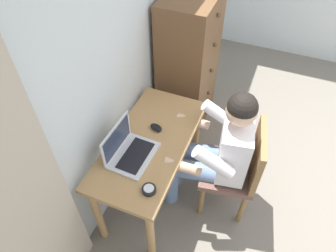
{
  "coord_description": "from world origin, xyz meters",
  "views": [
    {
      "loc": [
        -1.81,
        1.21,
        2.39
      ],
      "look_at": [
        -0.44,
        1.76,
        0.82
      ],
      "focal_mm": 33.05,
      "sensor_mm": 36.0,
      "label": 1
    }
  ],
  "objects_px": {
    "computer_mouse": "(156,127)",
    "person_seated": "(217,148)",
    "dresser": "(189,65)",
    "desk_clock": "(149,190)",
    "laptop": "(128,150)",
    "desk": "(150,152)",
    "chair": "(238,167)"
  },
  "relations": [
    {
      "from": "chair",
      "to": "person_seated",
      "type": "distance_m",
      "value": 0.26
    },
    {
      "from": "desk",
      "to": "desk_clock",
      "type": "bearing_deg",
      "value": -156.25
    },
    {
      "from": "chair",
      "to": "computer_mouse",
      "type": "bearing_deg",
      "value": 95.97
    },
    {
      "from": "dresser",
      "to": "laptop",
      "type": "relative_size",
      "value": 3.85
    },
    {
      "from": "laptop",
      "to": "desk_clock",
      "type": "xyz_separation_m",
      "value": [
        -0.21,
        -0.25,
        -0.04
      ]
    },
    {
      "from": "desk",
      "to": "computer_mouse",
      "type": "relative_size",
      "value": 10.8
    },
    {
      "from": "desk",
      "to": "person_seated",
      "type": "xyz_separation_m",
      "value": [
        0.17,
        -0.45,
        0.07
      ]
    },
    {
      "from": "computer_mouse",
      "to": "person_seated",
      "type": "bearing_deg",
      "value": -65.5
    },
    {
      "from": "laptop",
      "to": "desk_clock",
      "type": "relative_size",
      "value": 3.88
    },
    {
      "from": "desk",
      "to": "chair",
      "type": "distance_m",
      "value": 0.67
    },
    {
      "from": "desk",
      "to": "dresser",
      "type": "distance_m",
      "value": 1.03
    },
    {
      "from": "desk",
      "to": "desk_clock",
      "type": "distance_m",
      "value": 0.43
    },
    {
      "from": "dresser",
      "to": "computer_mouse",
      "type": "bearing_deg",
      "value": -176.13
    },
    {
      "from": "desk",
      "to": "person_seated",
      "type": "relative_size",
      "value": 0.91
    },
    {
      "from": "desk",
      "to": "dresser",
      "type": "xyz_separation_m",
      "value": [
        1.02,
        0.07,
        0.08
      ]
    },
    {
      "from": "laptop",
      "to": "computer_mouse",
      "type": "xyz_separation_m",
      "value": [
        0.29,
        -0.08,
        -0.04
      ]
    },
    {
      "from": "computer_mouse",
      "to": "laptop",
      "type": "bearing_deg",
      "value": -175.55
    },
    {
      "from": "chair",
      "to": "person_seated",
      "type": "height_order",
      "value": "person_seated"
    },
    {
      "from": "person_seated",
      "to": "computer_mouse",
      "type": "xyz_separation_m",
      "value": [
        -0.04,
        0.46,
        0.07
      ]
    },
    {
      "from": "person_seated",
      "to": "desk_clock",
      "type": "height_order",
      "value": "person_seated"
    },
    {
      "from": "dresser",
      "to": "desk_clock",
      "type": "xyz_separation_m",
      "value": [
        -1.39,
        -0.23,
        0.06
      ]
    },
    {
      "from": "dresser",
      "to": "person_seated",
      "type": "relative_size",
      "value": 1.14
    },
    {
      "from": "dresser",
      "to": "computer_mouse",
      "type": "xyz_separation_m",
      "value": [
        -0.9,
        -0.06,
        0.06
      ]
    },
    {
      "from": "desk_clock",
      "to": "dresser",
      "type": "bearing_deg",
      "value": 9.29
    },
    {
      "from": "desk",
      "to": "chair",
      "type": "relative_size",
      "value": 1.25
    },
    {
      "from": "desk_clock",
      "to": "chair",
      "type": "bearing_deg",
      "value": -39.7
    },
    {
      "from": "dresser",
      "to": "desk_clock",
      "type": "height_order",
      "value": "dresser"
    },
    {
      "from": "person_seated",
      "to": "laptop",
      "type": "distance_m",
      "value": 0.63
    },
    {
      "from": "dresser",
      "to": "desk_clock",
      "type": "bearing_deg",
      "value": -170.71
    },
    {
      "from": "chair",
      "to": "computer_mouse",
      "type": "height_order",
      "value": "chair"
    },
    {
      "from": "person_seated",
      "to": "desk_clock",
      "type": "bearing_deg",
      "value": 151.71
    },
    {
      "from": "computer_mouse",
      "to": "desk_clock",
      "type": "bearing_deg",
      "value": -141.74
    }
  ]
}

